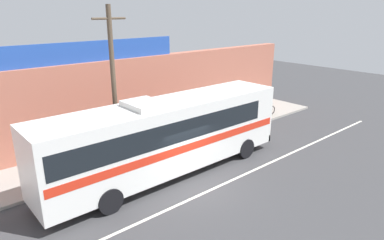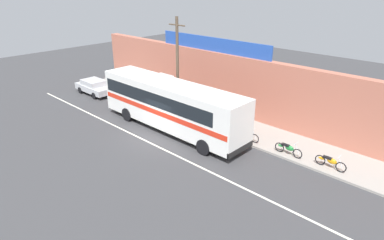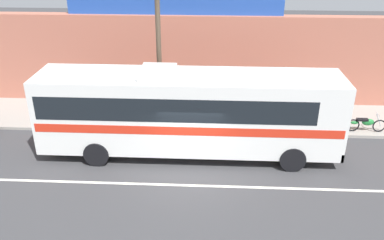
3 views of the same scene
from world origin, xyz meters
TOP-DOWN VIEW (x-y plane):
  - ground_plane at (0.00, 0.00)m, footprint 70.00×70.00m
  - sidewalk_slab at (0.00, 5.20)m, footprint 30.00×3.60m
  - storefront_facade at (0.00, 7.35)m, footprint 30.00×0.70m
  - storefront_billboard at (-1.18, 7.35)m, footprint 11.02×0.12m
  - road_center_stripe at (0.00, -0.80)m, footprint 30.00×0.14m
  - intercity_bus at (-0.21, 1.66)m, footprint 12.38×2.64m
  - utility_pole at (-1.57, 3.81)m, footprint 1.60×0.22m
  - motorcycle_green at (4.99, 3.83)m, footprint 1.86×0.56m
  - motorcycle_purple at (8.04, 3.84)m, footprint 1.84×0.56m
  - pedestrian_near_shop at (1.60, 5.17)m, footprint 0.30×0.48m

SIDE VIEW (x-z plane):
  - ground_plane at x=0.00m, z-range 0.00..0.00m
  - road_center_stripe at x=0.00m, z-range 0.00..0.01m
  - sidewalk_slab at x=0.00m, z-range 0.00..0.14m
  - motorcycle_green at x=4.99m, z-range 0.09..1.04m
  - motorcycle_purple at x=8.04m, z-range 0.09..1.04m
  - pedestrian_near_shop at x=1.60m, z-range 0.28..2.00m
  - intercity_bus at x=-0.21m, z-range 0.18..3.96m
  - storefront_facade at x=0.00m, z-range 0.00..4.80m
  - utility_pole at x=-1.57m, z-range 0.27..7.86m
  - storefront_billboard at x=-1.18m, z-range 4.80..5.90m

